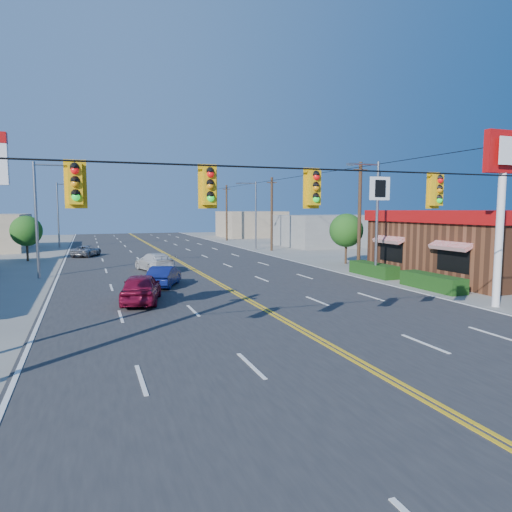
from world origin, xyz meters
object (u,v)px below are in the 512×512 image
object	(u,v)px
car_silver	(86,252)
car_white	(155,263)
signal_span	(344,206)
kfc_pylon	(502,183)
car_blue	(164,277)
kfc	(497,243)
car_magenta	(141,289)

from	to	relation	value
car_silver	car_white	bearing A→B (deg)	133.90
signal_span	car_silver	world-z (taller)	signal_span
kfc_pylon	car_silver	size ratio (longest dim) A/B	2.15
car_white	car_silver	bearing A→B (deg)	-80.89
signal_span	car_white	size ratio (longest dim) A/B	5.06
car_blue	car_white	size ratio (longest dim) A/B	0.80
signal_span	kfc_pylon	bearing A→B (deg)	19.78
kfc	kfc_pylon	bearing A→B (deg)	-138.05
signal_span	kfc_pylon	world-z (taller)	signal_span
signal_span	kfc	xyz separation A→B (m)	(20.02, 12.00, -2.51)
kfc_pylon	car_silver	bearing A→B (deg)	120.53
kfc	car_magenta	world-z (taller)	kfc
car_blue	car_silver	world-z (taller)	car_blue
kfc	car_white	distance (m)	25.30
kfc	car_blue	xyz separation A→B (m)	(-23.32, 3.35, -1.74)
car_blue	car_silver	xyz separation A→B (m)	(-4.47, 20.67, -0.09)
signal_span	car_silver	xyz separation A→B (m)	(-7.77, 36.03, -4.34)
signal_span	kfc	world-z (taller)	signal_span
kfc	car_blue	distance (m)	23.63
car_magenta	car_silver	world-z (taller)	car_magenta
kfc_pylon	car_silver	distance (m)	37.59
car_white	car_silver	world-z (taller)	car_white
car_magenta	signal_span	bearing A→B (deg)	128.24
kfc_pylon	car_blue	world-z (taller)	kfc_pylon
car_blue	car_white	bearing A→B (deg)	-70.72
car_magenta	car_blue	bearing A→B (deg)	-99.69
kfc	car_magenta	bearing A→B (deg)	-177.23
kfc	car_white	bearing A→B (deg)	154.92
signal_span	kfc	bearing A→B (deg)	30.94
car_silver	kfc_pylon	bearing A→B (deg)	144.14
kfc	car_magenta	xyz separation A→B (m)	(-25.20, -1.22, -1.63)
car_white	car_blue	bearing A→B (deg)	75.24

